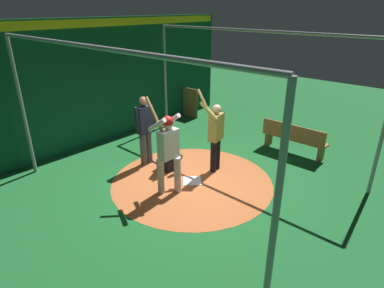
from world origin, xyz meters
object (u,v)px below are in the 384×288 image
(bench, at_px, (294,138))
(home_plate, at_px, (192,181))
(umpire, at_px, (145,127))
(bat_rack, at_px, (187,102))
(catcher, at_px, (169,156))
(batter, at_px, (168,147))
(visitor, at_px, (216,133))

(bench, bearing_deg, home_plate, -107.99)
(umpire, bearing_deg, bat_rack, 118.51)
(home_plate, bearing_deg, catcher, 174.87)
(home_plate, xyz_separation_m, umpire, (-1.51, -0.08, 0.99))
(umpire, bearing_deg, batter, -22.31)
(home_plate, xyz_separation_m, bat_rack, (-3.48, 3.55, 0.48))
(catcher, relative_size, visitor, 0.46)
(home_plate, xyz_separation_m, batter, (-0.06, -0.68, 1.06))
(visitor, xyz_separation_m, bench, (0.96, 2.24, -0.53))
(catcher, distance_m, umpire, 0.93)
(bat_rack, bearing_deg, batter, -51.05)
(batter, height_order, bat_rack, batter)
(catcher, bearing_deg, batter, -44.14)
(umpire, distance_m, bench, 4.04)
(visitor, distance_m, bench, 2.50)
(umpire, bearing_deg, bench, 51.43)
(catcher, distance_m, visitor, 1.29)
(home_plate, xyz_separation_m, catcher, (-0.84, 0.08, 0.36))
(catcher, xyz_separation_m, bench, (1.83, 2.97, 0.08))
(umpire, bearing_deg, catcher, 13.39)
(batter, height_order, umpire, batter)
(batter, bearing_deg, home_plate, 84.57)
(umpire, height_order, bat_rack, umpire)
(home_plate, height_order, bat_rack, bat_rack)
(home_plate, height_order, batter, batter)
(batter, bearing_deg, umpire, 157.69)
(bat_rack, bearing_deg, umpire, -61.49)
(umpire, bearing_deg, home_plate, 3.19)
(visitor, relative_size, bench, 1.15)
(umpire, relative_size, bat_rack, 1.67)
(bat_rack, height_order, bench, bat_rack)
(visitor, bearing_deg, bat_rack, 130.87)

